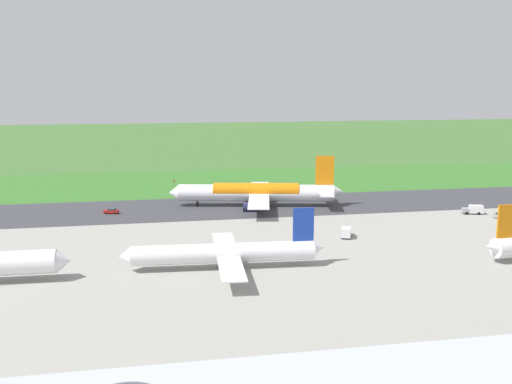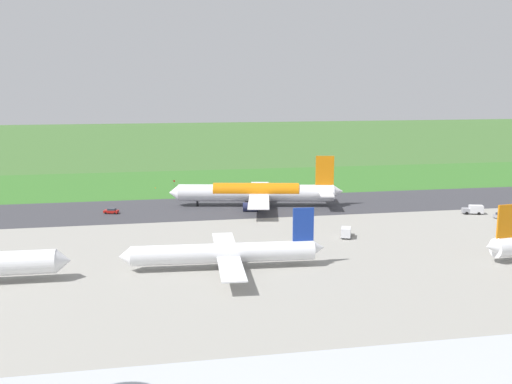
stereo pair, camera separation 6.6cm
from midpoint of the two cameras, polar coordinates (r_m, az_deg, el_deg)
ground_plane at (r=179.04m, az=-2.76°, el=-1.51°), size 800.00×800.00×0.00m
runway_asphalt at (r=179.04m, az=-2.76°, el=-1.50°), size 600.00×33.21×0.06m
apron_concrete at (r=120.98m, az=1.22°, el=-7.43°), size 440.00×110.00×0.05m
grass_verge_foreground at (r=217.66m, az=-4.18°, el=0.64°), size 600.00×80.00×0.04m
airliner_main at (r=179.54m, az=0.11°, el=-0.05°), size 53.80×44.31×15.88m
airliner_parked_mid at (r=119.74m, az=-3.07°, el=-5.96°), size 42.33×34.63×12.36m
service_truck_baggage at (r=145.47m, az=8.82°, el=-3.89°), size 4.20×6.22×2.65m
service_car_followme at (r=175.04m, az=-14.03°, el=-1.81°), size 4.55×2.99×1.62m
service_truck_fuel at (r=180.61m, az=20.56°, el=-1.62°), size 6.20×3.81×2.65m
service_car_ops at (r=178.16m, az=22.92°, el=-2.13°), size 4.36×2.27×1.62m
no_stopping_sign at (r=217.07m, az=-8.05°, el=0.91°), size 0.60×0.10×2.35m
traffic_cone_orange at (r=214.29m, az=-9.85°, el=0.43°), size 0.40×0.40×0.55m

